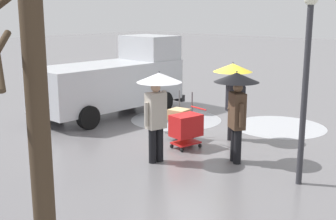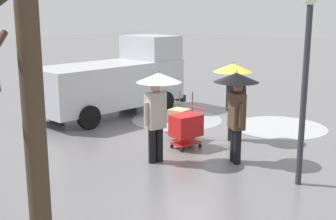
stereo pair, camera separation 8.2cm
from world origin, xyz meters
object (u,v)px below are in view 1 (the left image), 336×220
object	(u,v)px
pedestrian_white_side	(234,83)
shopping_cart_vendor	(186,127)
pedestrian_pink_side	(237,96)
hand_dolly_boxes	(179,121)
street_lamp	(306,69)
bare_tree_near	(37,129)
cargo_van_parked_right	(115,80)
pedestrian_black_side	(158,96)

from	to	relation	value
pedestrian_white_side	shopping_cart_vendor	bearing A→B (deg)	69.79
shopping_cart_vendor	pedestrian_white_side	bearing A→B (deg)	-110.21
pedestrian_pink_side	pedestrian_white_side	distance (m)	1.80
hand_dolly_boxes	pedestrian_pink_side	world-z (taller)	pedestrian_pink_side
pedestrian_pink_side	street_lamp	bearing A→B (deg)	169.37
shopping_cart_vendor	bare_tree_near	size ratio (longest dim) A/B	0.22
cargo_van_parked_right	pedestrian_pink_side	xyz separation A→B (m)	(-5.77, 1.59, 0.41)
shopping_cart_vendor	hand_dolly_boxes	distance (m)	0.79
hand_dolly_boxes	pedestrian_pink_side	xyz separation A→B (m)	(-2.15, 0.58, 1.06)
pedestrian_white_side	street_lamp	world-z (taller)	street_lamp
pedestrian_white_side	bare_tree_near	distance (m)	7.95
cargo_van_parked_right	street_lamp	xyz separation A→B (m)	(-7.52, 1.92, 1.19)
hand_dolly_boxes	bare_tree_near	xyz separation A→B (m)	(-3.43, 6.67, 1.74)
hand_dolly_boxes	pedestrian_black_side	xyz separation A→B (m)	(-0.77, 1.75, 1.06)
pedestrian_white_side	street_lamp	xyz separation A→B (m)	(-2.76, 1.82, 0.79)
shopping_cart_vendor	street_lamp	world-z (taller)	street_lamp
bare_tree_near	hand_dolly_boxes	bearing A→B (deg)	-62.74
pedestrian_black_side	street_lamp	world-z (taller)	street_lamp
shopping_cart_vendor	pedestrian_pink_side	distance (m)	1.84
pedestrian_black_side	bare_tree_near	world-z (taller)	bare_tree_near
cargo_van_parked_right	pedestrian_white_side	size ratio (longest dim) A/B	2.54
bare_tree_near	shopping_cart_vendor	bearing A→B (deg)	-65.50
cargo_van_parked_right	pedestrian_black_side	bearing A→B (deg)	147.79
pedestrian_pink_side	street_lamp	world-z (taller)	street_lamp
pedestrian_black_side	shopping_cart_vendor	bearing A→B (deg)	-83.16
street_lamp	bare_tree_near	bearing A→B (deg)	85.38
shopping_cart_vendor	pedestrian_pink_side	bearing A→B (deg)	176.69
bare_tree_near	pedestrian_black_side	bearing A→B (deg)	-61.55
pedestrian_pink_side	pedestrian_black_side	size ratio (longest dim) A/B	1.00
street_lamp	shopping_cart_vendor	bearing A→B (deg)	-7.24
cargo_van_parked_right	shopping_cart_vendor	xyz separation A→B (m)	(-4.24, 1.50, -0.61)
pedestrian_pink_side	shopping_cart_vendor	bearing A→B (deg)	-3.31
cargo_van_parked_right	pedestrian_white_side	bearing A→B (deg)	178.82
cargo_van_parked_right	pedestrian_black_side	distance (m)	5.20
pedestrian_white_side	bare_tree_near	size ratio (longest dim) A/B	0.46
hand_dolly_boxes	pedestrian_black_side	world-z (taller)	pedestrian_black_side
hand_dolly_boxes	pedestrian_white_side	distance (m)	1.80
shopping_cart_vendor	pedestrian_white_side	world-z (taller)	pedestrian_white_side
hand_dolly_boxes	pedestrian_black_side	bearing A→B (deg)	113.77
pedestrian_pink_side	pedestrian_black_side	xyz separation A→B (m)	(1.38, 1.17, 0.00)
shopping_cart_vendor	pedestrian_pink_side	world-z (taller)	pedestrian_pink_side
pedestrian_black_side	pedestrian_white_side	world-z (taller)	same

